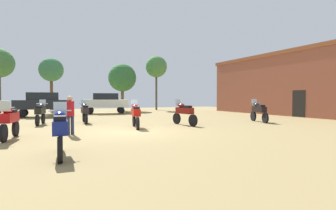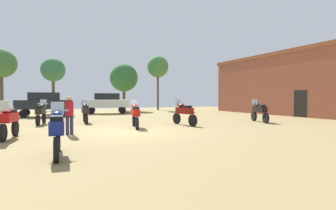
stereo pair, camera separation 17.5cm
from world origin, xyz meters
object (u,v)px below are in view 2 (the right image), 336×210
motorcycle_4 (135,114)px  car_2 (107,102)px  person_1 (69,112)px  motorcycle_1 (184,112)px  car_3 (44,103)px  tree_1 (53,70)px  brick_building (321,83)px  motorcycle_9 (259,111)px  tree_5 (158,67)px  motorcycle_5 (57,130)px  motorcycle_10 (41,112)px  motorcycle_8 (85,111)px  motorcycle_6 (9,120)px  tree_2 (124,78)px  tree_4 (1,64)px

motorcycle_4 → car_2: size_ratio=0.49×
person_1 → motorcycle_1: bearing=-170.9°
motorcycle_1 → person_1: (-6.30, -1.33, 0.23)m
car_3 → tree_1: size_ratio=0.74×
tree_1 → brick_building: bearing=-37.3°
motorcycle_9 → tree_5: 18.44m
person_1 → motorcycle_4: bearing=-162.8°
motorcycle_5 → person_1: (0.60, 4.17, 0.25)m
brick_building → motorcycle_10: brick_building is taller
motorcycle_8 → car_3: (-2.39, 6.99, 0.45)m
motorcycle_6 → tree_2: 21.50m
motorcycle_6 → tree_1: (1.88, 19.22, 3.80)m
car_2 → tree_5: size_ratio=0.66×
motorcycle_8 → car_2: car_2 is taller
motorcycle_4 → car_3: car_3 is taller
tree_1 → tree_2: 7.80m
tree_4 → motorcycle_6: bearing=-81.4°
motorcycle_8 → tree_2: (6.18, 13.61, 3.22)m
motorcycle_1 → person_1: 6.44m
car_2 → tree_1: (-4.77, 4.99, 3.36)m
brick_building → motorcycle_9: size_ratio=10.05×
motorcycle_1 → tree_5: bearing=63.3°
motorcycle_4 → tree_2: size_ratio=0.40×
motorcycle_9 → motorcycle_10: (-12.78, 4.33, -0.01)m
motorcycle_5 → car_3: (-0.51, 16.25, 0.45)m
brick_building → car_3: (-21.74, 9.08, -1.68)m
tree_4 → tree_5: 17.06m
brick_building → tree_1: (-20.94, 15.98, 1.69)m
tree_4 → tree_5: size_ratio=0.96×
motorcycle_1 → motorcycle_5: bearing=-150.2°
brick_building → tree_2: brick_building is taller
car_2 → tree_1: 7.68m
motorcycle_10 → tree_4: size_ratio=0.33×
tree_2 → car_2: bearing=-122.5°
motorcycle_6 → motorcycle_8: 6.36m
motorcycle_9 → tree_4: 25.38m
motorcycle_5 → car_2: (5.06, 18.16, 0.45)m
motorcycle_5 → motorcycle_8: 9.45m
motorcycle_4 → tree_4: bearing=126.6°
motorcycle_4 → motorcycle_10: bearing=150.4°
motorcycle_9 → tree_4: tree_4 is taller
car_3 → tree_2: size_ratio=0.78×
car_3 → tree_5: tree_5 is taller
motorcycle_6 → motorcycle_8: (3.47, 5.33, -0.01)m
tree_4 → car_3: bearing=-61.2°
motorcycle_8 → motorcycle_9: bearing=-20.4°
motorcycle_9 → motorcycle_10: motorcycle_9 is taller
person_1 → tree_4: size_ratio=0.25×
brick_building → tree_1: 26.40m
motorcycle_10 → tree_5: (13.09, 13.50, 4.73)m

